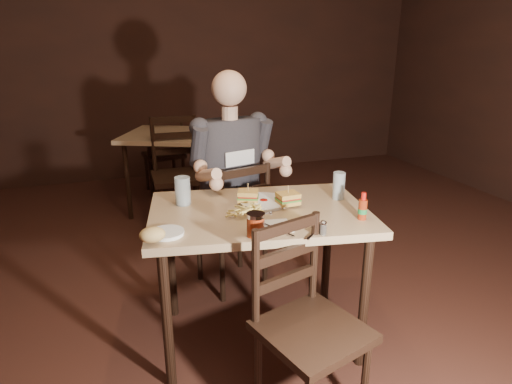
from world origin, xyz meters
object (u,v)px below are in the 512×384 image
object	(u,v)px
glass_left	(183,191)
glass_right	(339,186)
chair_far	(231,224)
bg_chair_far	(164,154)
main_table	(259,226)
bg_chair_near	(179,176)
chair_near	(313,331)
diner	(234,152)
syrup_dispenser	(256,225)
side_plate	(167,234)
dinner_plate	(264,202)
bg_table	(169,142)
hot_sauce	(363,206)

from	to	relation	value
glass_left	glass_right	world-z (taller)	same
chair_far	bg_chair_far	bearing A→B (deg)	-99.90
main_table	glass_right	world-z (taller)	glass_right
bg_chair_far	glass_left	size ratio (longest dim) A/B	5.79
chair_far	bg_chair_near	distance (m)	1.06
main_table	chair_near	distance (m)	0.63
glass_left	glass_right	xyz separation A→B (m)	(0.82, -0.18, 0.00)
diner	syrup_dispenser	xyz separation A→B (m)	(-0.14, -0.85, -0.12)
main_table	glass_right	xyz separation A→B (m)	(0.46, 0.02, 0.17)
bg_chair_near	side_plate	size ratio (longest dim) A/B	6.63
dinner_plate	glass_right	size ratio (longest dim) A/B	1.69
dinner_plate	glass_left	bearing A→B (deg)	162.34
main_table	diner	distance (m)	0.62
chair_far	bg_chair_far	size ratio (longest dim) A/B	1.02
bg_table	chair_far	bearing A→B (deg)	-83.67
glass_right	syrup_dispenser	bearing A→B (deg)	-151.65
main_table	side_plate	xyz separation A→B (m)	(-0.49, -0.16, 0.10)
glass_left	syrup_dispenser	bearing A→B (deg)	-64.80
chair_far	dinner_plate	distance (m)	0.63
bg_table	glass_right	size ratio (longest dim) A/B	7.10
bg_chair_near	dinner_plate	xyz separation A→B (m)	(0.21, -1.57, 0.29)
dinner_plate	main_table	bearing A→B (deg)	-123.68
bg_table	chair_far	xyz separation A→B (m)	(0.18, -1.59, -0.24)
chair_near	diner	xyz separation A→B (m)	(-0.01, 1.14, 0.51)
diner	side_plate	world-z (taller)	diner
main_table	glass_left	bearing A→B (deg)	149.67
bg_table	syrup_dispenser	xyz separation A→B (m)	(0.04, -2.49, 0.14)
diner	side_plate	distance (m)	0.90
chair_near	side_plate	bearing A→B (deg)	124.44
chair_far	dinner_plate	size ratio (longest dim) A/B	3.48
bg_chair_far	chair_far	bearing A→B (deg)	84.16
main_table	bg_table	size ratio (longest dim) A/B	1.14
bg_chair_near	dinner_plate	size ratio (longest dim) A/B	3.90
hot_sauce	side_plate	distance (m)	0.92
bg_chair_near	hot_sauce	size ratio (longest dim) A/B	7.26
glass_right	bg_chair_near	bearing A→B (deg)	111.03
hot_sauce	syrup_dispenser	distance (m)	0.55
bg_chair_near	chair_near	bearing A→B (deg)	-83.75
bg_table	glass_left	distance (m)	2.01
main_table	side_plate	size ratio (longest dim) A/B	8.16
diner	glass_right	size ratio (longest dim) A/B	6.55
bg_chair_far	bg_chair_near	size ratio (longest dim) A/B	0.88
bg_chair_far	side_plate	xyz separation A→B (m)	(-0.32, -2.91, 0.34)
bg_table	main_table	bearing A→B (deg)	-85.79
chair_far	chair_near	xyz separation A→B (m)	(0.02, -1.19, -0.00)
dinner_plate	syrup_dispenser	size ratio (longest dim) A/B	2.36
dinner_plate	chair_far	bearing A→B (deg)	93.98
hot_sauce	bg_chair_near	bearing A→B (deg)	107.05
bg_table	glass_left	size ratio (longest dim) A/B	7.11
bg_chair_near	syrup_dispenser	distance (m)	1.97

